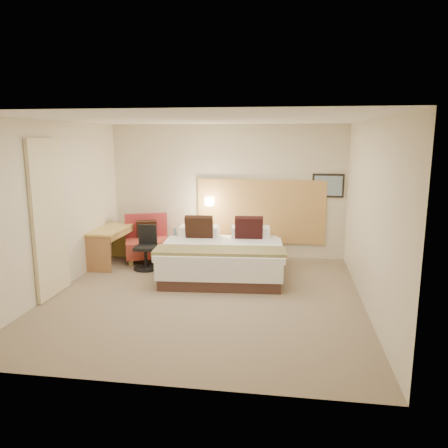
# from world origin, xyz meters

# --- Properties ---
(floor) EXTENTS (4.80, 5.00, 0.02)m
(floor) POSITION_xyz_m (0.00, 0.00, -0.01)
(floor) COLOR #826F57
(floor) RESTS_ON ground
(ceiling) EXTENTS (4.80, 5.00, 0.02)m
(ceiling) POSITION_xyz_m (0.00, 0.00, 2.71)
(ceiling) COLOR white
(ceiling) RESTS_ON floor
(wall_back) EXTENTS (4.80, 0.02, 2.70)m
(wall_back) POSITION_xyz_m (0.00, 2.51, 1.35)
(wall_back) COLOR beige
(wall_back) RESTS_ON floor
(wall_front) EXTENTS (4.80, 0.02, 2.70)m
(wall_front) POSITION_xyz_m (0.00, -2.51, 1.35)
(wall_front) COLOR beige
(wall_front) RESTS_ON floor
(wall_left) EXTENTS (0.02, 5.00, 2.70)m
(wall_left) POSITION_xyz_m (-2.41, 0.00, 1.35)
(wall_left) COLOR beige
(wall_left) RESTS_ON floor
(wall_right) EXTENTS (0.02, 5.00, 2.70)m
(wall_right) POSITION_xyz_m (2.41, 0.00, 1.35)
(wall_right) COLOR beige
(wall_right) RESTS_ON floor
(headboard_panel) EXTENTS (2.60, 0.04, 1.30)m
(headboard_panel) POSITION_xyz_m (0.70, 2.47, 0.95)
(headboard_panel) COLOR tan
(headboard_panel) RESTS_ON wall_back
(art_frame) EXTENTS (0.62, 0.03, 0.47)m
(art_frame) POSITION_xyz_m (2.02, 2.48, 1.50)
(art_frame) COLOR black
(art_frame) RESTS_ON wall_back
(art_canvas) EXTENTS (0.54, 0.01, 0.39)m
(art_canvas) POSITION_xyz_m (2.02, 2.46, 1.50)
(art_canvas) COLOR #768EA3
(art_canvas) RESTS_ON wall_back
(lamp_arm) EXTENTS (0.02, 0.12, 0.02)m
(lamp_arm) POSITION_xyz_m (-0.35, 2.42, 1.15)
(lamp_arm) COLOR white
(lamp_arm) RESTS_ON wall_back
(lamp_shade) EXTENTS (0.15, 0.15, 0.15)m
(lamp_shade) POSITION_xyz_m (-0.35, 2.36, 1.15)
(lamp_shade) COLOR #FBE9C3
(lamp_shade) RESTS_ON wall_back
(curtain) EXTENTS (0.06, 0.90, 2.42)m
(curtain) POSITION_xyz_m (-2.36, -0.25, 1.22)
(curtain) COLOR beige
(curtain) RESTS_ON wall_left
(bottle_a) EXTENTS (0.07, 0.07, 0.18)m
(bottle_a) POSITION_xyz_m (-0.94, 1.83, 0.61)
(bottle_a) COLOR #8EB9DB
(bottle_a) RESTS_ON side_table
(menu_folder) EXTENTS (0.13, 0.08, 0.20)m
(menu_folder) POSITION_xyz_m (-0.79, 1.79, 0.62)
(menu_folder) COLOR #312114
(menu_folder) RESTS_ON side_table
(bed) EXTENTS (2.25, 2.20, 1.03)m
(bed) POSITION_xyz_m (0.11, 1.19, 0.34)
(bed) COLOR #432921
(bed) RESTS_ON floor
(lounge_chair) EXTENTS (1.06, 1.00, 0.90)m
(lounge_chair) POSITION_xyz_m (-1.55, 1.92, 0.36)
(lounge_chair) COLOR #A68E4E
(lounge_chair) RESTS_ON floor
(side_table) EXTENTS (0.56, 0.56, 0.51)m
(side_table) POSITION_xyz_m (-0.88, 1.81, 0.29)
(side_table) COLOR white
(side_table) RESTS_ON floor
(desk) EXTENTS (0.58, 1.17, 0.72)m
(desk) POSITION_xyz_m (-2.11, 1.49, 0.56)
(desk) COLOR tan
(desk) RESTS_ON floor
(desk_chair) EXTENTS (0.47, 0.47, 0.81)m
(desk_chair) POSITION_xyz_m (-1.37, 1.30, 0.34)
(desk_chair) COLOR black
(desk_chair) RESTS_ON floor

